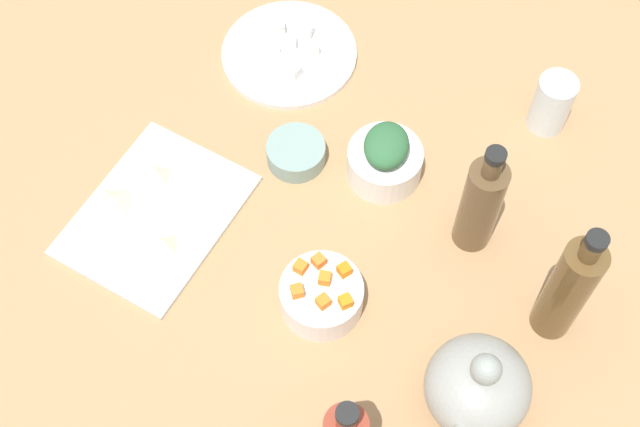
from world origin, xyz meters
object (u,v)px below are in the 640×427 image
at_px(cutting_board, 156,215).
at_px(drinking_glass_0, 552,103).
at_px(bottle_2, 568,289).
at_px(bottle_3, 480,204).
at_px(plate_tofu, 289,54).
at_px(bowl_carrots, 321,296).
at_px(teapot, 478,386).
at_px(bowl_small_side, 296,153).
at_px(bowl_greens, 384,163).

bearing_deg(cutting_board, drinking_glass_0, 132.52).
distance_m(bottle_2, bottle_3, 0.19).
bearing_deg(plate_tofu, bowl_carrots, 33.27).
distance_m(cutting_board, bottle_3, 0.53).
bearing_deg(bowl_carrots, drinking_glass_0, 157.96).
bearing_deg(drinking_glass_0, bowl_carrots, -22.04).
xyz_separation_m(teapot, bottle_3, (-0.26, -0.10, 0.04)).
bearing_deg(bottle_3, bowl_small_side, -90.82).
bearing_deg(bowl_carrots, bowl_greens, -177.01).
distance_m(cutting_board, teapot, 0.59).
distance_m(bowl_greens, bottle_3, 0.20).
distance_m(plate_tofu, bowl_small_side, 0.23).
bearing_deg(cutting_board, plate_tofu, 174.42).
bearing_deg(drinking_glass_0, bottle_2, 20.45).
relative_size(bowl_greens, drinking_glass_0, 1.14).
distance_m(plate_tofu, teapot, 0.71).
height_order(cutting_board, teapot, teapot).
distance_m(plate_tofu, bowl_greens, 0.31).
height_order(bowl_greens, drinking_glass_0, drinking_glass_0).
relative_size(cutting_board, bowl_greens, 2.35).
xyz_separation_m(bowl_small_side, drinking_glass_0, (-0.27, 0.36, 0.04)).
relative_size(cutting_board, bottle_2, 1.07).
bearing_deg(cutting_board, bottle_3, 112.66).
distance_m(cutting_board, bottle_2, 0.66).
height_order(bowl_small_side, teapot, teapot).
distance_m(bowl_carrots, bottle_2, 0.37).
bearing_deg(bowl_greens, drinking_glass_0, 136.65).
relative_size(plate_tofu, bowl_carrots, 1.92).
bearing_deg(bowl_small_side, teapot, 58.69).
xyz_separation_m(plate_tofu, drinking_glass_0, (-0.07, 0.47, 0.05)).
height_order(plate_tofu, bowl_carrots, bowl_carrots).
bearing_deg(drinking_glass_0, bowl_small_side, -53.43).
bearing_deg(teapot, bottle_2, 159.98).
distance_m(bowl_small_side, bottle_2, 0.51).
xyz_separation_m(bowl_carrots, bottle_3, (-0.22, 0.16, 0.07)).
bearing_deg(bowl_greens, cutting_board, -50.75).
relative_size(cutting_board, bottle_3, 1.21).
bearing_deg(drinking_glass_0, cutting_board, -47.48).
xyz_separation_m(bowl_greens, bowl_carrots, (0.26, 0.01, -0.00)).
bearing_deg(drinking_glass_0, teapot, 7.64).
relative_size(bowl_greens, bottle_3, 0.51).
distance_m(bowl_carrots, bowl_small_side, 0.27).
height_order(bowl_small_side, bottle_3, bottle_3).
height_order(plate_tofu, teapot, teapot).
height_order(teapot, drinking_glass_0, teapot).
distance_m(bowl_carrots, drinking_glass_0, 0.53).
bearing_deg(bowl_small_side, bottle_2, 79.58).
bearing_deg(cutting_board, bottle_2, 100.08).
xyz_separation_m(plate_tofu, teapot, (0.46, 0.54, 0.05)).
bearing_deg(bowl_greens, bowl_carrots, 2.99).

